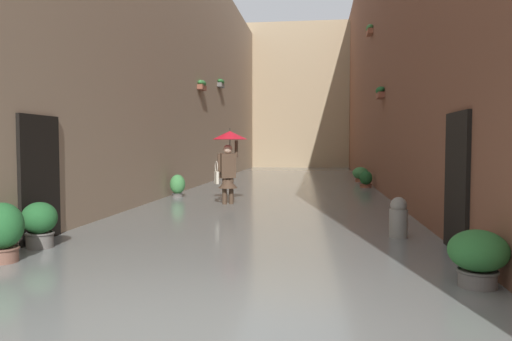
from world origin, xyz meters
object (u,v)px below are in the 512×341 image
Objects in this scene: person_wading at (229,155)px; potted_plant_far_right at (178,187)px; potted_plant_near_left at (478,259)px; potted_plant_far_left at (360,175)px; potted_plant_mid_left at (366,181)px; mooring_bollard at (398,222)px; potted_plant_mid_right at (2,234)px; potted_plant_near_right at (40,227)px.

person_wading reaches higher than potted_plant_far_right.
potted_plant_far_left is at bearing -90.00° from potted_plant_near_left.
potted_plant_far_right is at bearing 34.22° from potted_plant_mid_left.
mooring_bollard is at bearing -81.92° from potted_plant_near_left.
potted_plant_far_left is 12.23m from mooring_bollard.
potted_plant_mid_right reaches higher than mooring_bollard.
person_wading is at bearing 63.40° from potted_plant_far_left.
potted_plant_far_right is (-0.02, -7.14, -0.01)m from potted_plant_near_right.
person_wading is at bearing 53.52° from potted_plant_mid_left.
potted_plant_mid_left is at bearing -115.93° from potted_plant_mid_right.
potted_plant_mid_left is at bearing -89.90° from potted_plant_near_left.
potted_plant_far_right is at bearing -39.05° from person_wading.
person_wading is at bearing -59.68° from potted_plant_near_left.
potted_plant_near_right is (5.87, 11.12, 0.09)m from potted_plant_mid_left.
mooring_bollard is (0.38, 9.58, 0.02)m from potted_plant_mid_left.
potted_plant_mid_left is at bearing -126.48° from person_wading.
potted_plant_near_left reaches higher than potted_plant_mid_left.
potted_plant_far_right is 10.26m from potted_plant_near_left.
potted_plant_far_left is 1.02× the size of potted_plant_mid_left.
potted_plant_near_left is (-5.87, 0.37, -0.07)m from potted_plant_mid_right.
potted_plant_near_right is 7.14m from potted_plant_far_right.
potted_plant_near_right is 0.91m from potted_plant_mid_right.
potted_plant_far_left is 15.80m from potted_plant_mid_right.
potted_plant_near_left is at bearing 90.00° from potted_plant_far_left.
potted_plant_mid_right is 8.04m from potted_plant_far_right.
potted_plant_mid_left is at bearing -117.85° from potted_plant_near_right.
mooring_bollard reaches higher than potted_plant_far_right.
potted_plant_mid_right is (5.85, 12.02, 0.15)m from potted_plant_mid_left.
person_wading is 2.72× the size of potted_plant_far_left.
potted_plant_far_left is 15.03m from potted_plant_near_left.
potted_plant_mid_left is at bearing -145.78° from potted_plant_far_right.
potted_plant_far_left is 0.94× the size of potted_plant_far_right.
potted_plant_far_left is 14.97m from potted_plant_near_right.
potted_plant_far_right is at bearing 48.43° from potted_plant_far_left.
potted_plant_near_right is 1.01× the size of mooring_bollard.
potted_plant_near_right is at bearing 66.80° from potted_plant_far_left.
potted_plant_near_left reaches higher than potted_plant_far_left.
potted_plant_far_right is 1.05× the size of potted_plant_near_left.
potted_plant_far_left is 0.99× the size of potted_plant_near_left.
potted_plant_near_right is at bearing 71.98° from person_wading.
mooring_bollard is (-5.47, 5.60, -0.05)m from potted_plant_far_right.
mooring_bollard is at bearing -164.42° from potted_plant_near_right.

